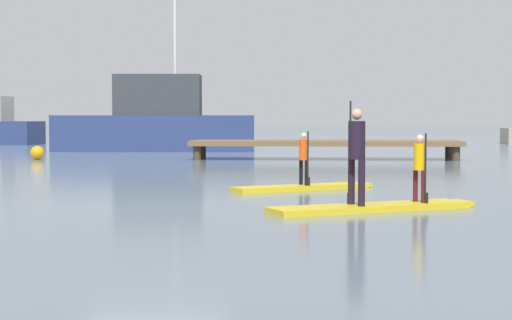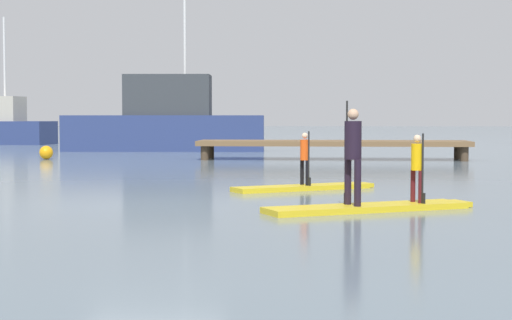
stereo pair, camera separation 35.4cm
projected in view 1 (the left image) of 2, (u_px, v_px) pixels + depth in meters
The scene contains 9 objects.
ground_plane at pixel (153, 204), 14.91m from camera, with size 240.00×240.00×0.00m, color slate.
paddleboard_near at pixel (304, 187), 17.90m from camera, with size 3.05×2.14×0.10m.
paddler_child_solo at pixel (304, 156), 17.85m from camera, with size 0.27×0.35×1.15m.
paddleboard_far at pixel (374, 207), 13.97m from camera, with size 3.59×2.26×0.10m.
paddler_adult at pixel (356, 150), 13.80m from camera, with size 0.38×0.46×1.73m.
paddler_child_front at pixel (420, 164), 14.28m from camera, with size 0.27×0.37×1.18m.
fishing_boat_white_large at pixel (156, 122), 37.78m from camera, with size 9.12×2.89×9.56m.
floating_dock at pixel (325, 143), 30.36m from camera, with size 9.75×2.09×0.69m.
mooring_buoy_mid at pixel (37, 153), 30.38m from camera, with size 0.50×0.50×0.50m, color orange.
Camera 1 is at (2.76, -14.70, 1.57)m, focal length 58.80 mm.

